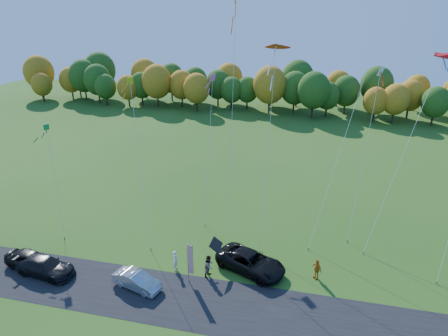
% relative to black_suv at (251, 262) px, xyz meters
% --- Properties ---
extents(ground, '(160.00, 160.00, 0.00)m').
position_rel_black_suv_xyz_m(ground, '(-3.55, -0.85, -0.84)').
color(ground, '#224E14').
extents(asphalt_strip, '(90.00, 6.00, 0.01)m').
position_rel_black_suv_xyz_m(asphalt_strip, '(-3.55, -4.85, -0.83)').
color(asphalt_strip, black).
rests_on(asphalt_strip, ground).
extents(tree_line, '(116.00, 12.00, 10.00)m').
position_rel_black_suv_xyz_m(tree_line, '(-3.55, 54.15, -0.84)').
color(tree_line, '#1E4711').
rests_on(tree_line, ground).
extents(black_suv, '(6.64, 4.97, 1.68)m').
position_rel_black_suv_xyz_m(black_suv, '(0.00, 0.00, 0.00)').
color(black_suv, black).
rests_on(black_suv, ground).
extents(silver_sedan, '(4.33, 2.46, 1.35)m').
position_rel_black_suv_xyz_m(silver_sedan, '(-8.39, -4.31, -0.16)').
color(silver_sedan, '#B9BBBF').
rests_on(silver_sedan, ground).
extents(dark_truck_a, '(5.40, 2.69, 1.51)m').
position_rel_black_suv_xyz_m(dark_truck_a, '(-16.56, -4.48, -0.09)').
color(dark_truck_a, black).
rests_on(dark_truck_a, ground).
extents(dark_truck_b, '(4.78, 2.41, 1.56)m').
position_rel_black_suv_xyz_m(dark_truck_b, '(-18.32, -3.98, -0.06)').
color(dark_truck_b, black).
rests_on(dark_truck_b, ground).
extents(person_tailgate_a, '(0.54, 0.72, 1.79)m').
position_rel_black_suv_xyz_m(person_tailgate_a, '(-6.20, -1.37, 0.06)').
color(person_tailgate_a, silver).
rests_on(person_tailgate_a, ground).
extents(person_tailgate_b, '(0.94, 1.08, 1.91)m').
position_rel_black_suv_xyz_m(person_tailgate_b, '(-3.23, -1.51, 0.12)').
color(person_tailgate_b, gray).
rests_on(person_tailgate_b, ground).
extents(person_east, '(1.02, 1.03, 1.75)m').
position_rel_black_suv_xyz_m(person_east, '(5.42, 0.22, 0.04)').
color(person_east, orange).
rests_on(person_east, ground).
extents(feather_flag, '(0.47, 0.09, 3.55)m').
position_rel_black_suv_xyz_m(feather_flag, '(-4.50, -2.61, 1.32)').
color(feather_flag, '#999999').
rests_on(feather_flag, ground).
extents(kite_delta_blue, '(3.07, 10.52, 24.37)m').
position_rel_black_suv_xyz_m(kite_delta_blue, '(-3.46, 8.11, 11.45)').
color(kite_delta_blue, '#4C3F33').
rests_on(kite_delta_blue, ground).
extents(kite_parafoil_orange, '(8.25, 11.72, 25.99)m').
position_rel_black_suv_xyz_m(kite_parafoil_orange, '(7.71, 9.71, 11.92)').
color(kite_parafoil_orange, '#4C3F33').
rests_on(kite_parafoil_orange, ground).
extents(kite_delta_red, '(2.68, 11.38, 18.67)m').
position_rel_black_suv_xyz_m(kite_delta_red, '(0.07, 8.66, 9.19)').
color(kite_delta_red, '#4C3F33').
rests_on(kite_delta_red, ground).
extents(kite_parafoil_rainbow, '(7.05, 8.65, 17.23)m').
position_rel_black_suv_xyz_m(kite_parafoil_rainbow, '(12.27, 8.80, 7.62)').
color(kite_parafoil_rainbow, '#4C3F33').
rests_on(kite_parafoil_rainbow, ground).
extents(kite_diamond_yellow, '(4.17, 6.47, 15.07)m').
position_rel_black_suv_xyz_m(kite_diamond_yellow, '(-11.22, 3.77, 6.44)').
color(kite_diamond_yellow, '#4C3F33').
rests_on(kite_diamond_yellow, ground).
extents(kite_diamond_green, '(3.49, 4.42, 10.56)m').
position_rel_black_suv_xyz_m(kite_diamond_green, '(-19.71, 2.56, 4.24)').
color(kite_diamond_green, '#4C3F33').
rests_on(kite_diamond_green, ground).
extents(kite_diamond_white, '(2.18, 5.74, 16.08)m').
position_rel_black_suv_xyz_m(kite_diamond_white, '(8.95, 8.97, 7.02)').
color(kite_diamond_white, '#4C3F33').
rests_on(kite_diamond_white, ground).
extents(kite_diamond_pink, '(1.61, 7.82, 14.59)m').
position_rel_black_suv_xyz_m(kite_diamond_pink, '(-6.25, 9.73, 6.27)').
color(kite_diamond_pink, '#4C3F33').
rests_on(kite_diamond_pink, ground).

